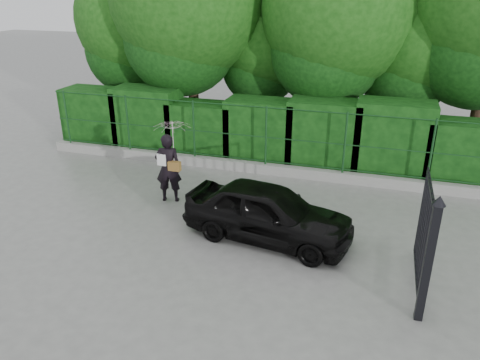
% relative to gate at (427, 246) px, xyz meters
% --- Properties ---
extents(ground, '(80.00, 80.00, 0.00)m').
position_rel_gate_xyz_m(ground, '(-4.60, 0.72, -1.19)').
color(ground, gray).
extents(kerb, '(14.00, 0.25, 0.30)m').
position_rel_gate_xyz_m(kerb, '(-4.60, 5.22, -1.04)').
color(kerb, '#9E9E99').
rests_on(kerb, ground).
extents(fence, '(14.13, 0.06, 1.80)m').
position_rel_gate_xyz_m(fence, '(-4.38, 5.22, 0.01)').
color(fence, '#143F1A').
rests_on(fence, kerb).
extents(hedge, '(14.20, 1.20, 2.25)m').
position_rel_gate_xyz_m(hedge, '(-4.60, 6.22, -0.17)').
color(hedge, black).
rests_on(hedge, ground).
extents(trees, '(17.10, 6.15, 8.08)m').
position_rel_gate_xyz_m(trees, '(-3.46, 8.46, 3.43)').
color(trees, black).
rests_on(trees, ground).
extents(gate, '(0.22, 2.33, 2.36)m').
position_rel_gate_xyz_m(gate, '(0.00, 0.00, 0.00)').
color(gate, black).
rests_on(gate, ground).
extents(woman, '(1.01, 0.97, 2.19)m').
position_rel_gate_xyz_m(woman, '(-6.07, 2.66, 0.23)').
color(woman, black).
rests_on(woman, ground).
extents(car, '(4.01, 2.11, 1.30)m').
position_rel_gate_xyz_m(car, '(-3.18, 1.45, -0.54)').
color(car, black).
rests_on(car, ground).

